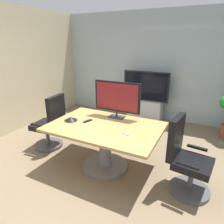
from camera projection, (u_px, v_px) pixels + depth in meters
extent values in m
plane|color=#7A664C|center=(96.00, 174.00, 3.25)|extent=(7.03, 7.03, 0.00)
cube|color=#9EB2B7|center=(153.00, 67.00, 5.33)|extent=(5.25, 0.10, 2.78)
cube|color=#B2894C|center=(105.00, 127.00, 3.22)|extent=(1.77, 1.19, 0.04)
cylinder|color=slate|center=(105.00, 147.00, 3.34)|extent=(0.20, 0.20, 0.72)
cylinder|color=slate|center=(105.00, 165.00, 3.46)|extent=(0.76, 0.76, 0.03)
cylinder|color=#4C4C51|center=(49.00, 145.00, 4.10)|extent=(0.56, 0.56, 0.06)
cylinder|color=#4C4C51|center=(48.00, 136.00, 4.03)|extent=(0.07, 0.07, 0.36)
cube|color=black|center=(47.00, 125.00, 3.96)|extent=(0.52, 0.52, 0.10)
cube|color=black|center=(56.00, 111.00, 3.75)|extent=(0.13, 0.46, 0.60)
cube|color=black|center=(55.00, 116.00, 4.14)|extent=(0.28, 0.08, 0.03)
cube|color=black|center=(37.00, 125.00, 3.68)|extent=(0.28, 0.08, 0.03)
cylinder|color=#4C4C51|center=(189.00, 190.00, 2.87)|extent=(0.56, 0.56, 0.06)
cylinder|color=#4C4C51|center=(191.00, 177.00, 2.80)|extent=(0.07, 0.07, 0.36)
cube|color=black|center=(193.00, 164.00, 2.72)|extent=(0.54, 0.54, 0.10)
cube|color=black|center=(176.00, 137.00, 2.75)|extent=(0.15, 0.46, 0.60)
cube|color=black|center=(188.00, 165.00, 2.49)|extent=(0.28, 0.09, 0.03)
cube|color=black|center=(197.00, 148.00, 2.89)|extent=(0.28, 0.09, 0.03)
cube|color=#333338|center=(117.00, 117.00, 3.55)|extent=(0.28, 0.18, 0.02)
cylinder|color=#333338|center=(117.00, 114.00, 3.53)|extent=(0.04, 0.04, 0.10)
cube|color=black|center=(117.00, 97.00, 3.44)|extent=(0.84, 0.04, 0.52)
cube|color=maroon|center=(117.00, 97.00, 3.42)|extent=(0.77, 0.01, 0.47)
cube|color=#B7BABC|center=(145.00, 110.00, 5.43)|extent=(0.90, 0.36, 0.55)
cube|color=black|center=(146.00, 86.00, 5.19)|extent=(1.20, 0.06, 0.76)
cube|color=black|center=(145.00, 86.00, 5.16)|extent=(1.12, 0.01, 0.69)
cone|color=black|center=(71.00, 119.00, 3.40)|extent=(0.19, 0.19, 0.07)
cylinder|color=black|center=(71.00, 120.00, 3.41)|extent=(0.22, 0.22, 0.01)
cube|color=black|center=(88.00, 121.00, 3.37)|extent=(0.09, 0.18, 0.02)
cube|color=silver|center=(126.00, 134.00, 2.89)|extent=(0.12, 0.08, 0.02)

